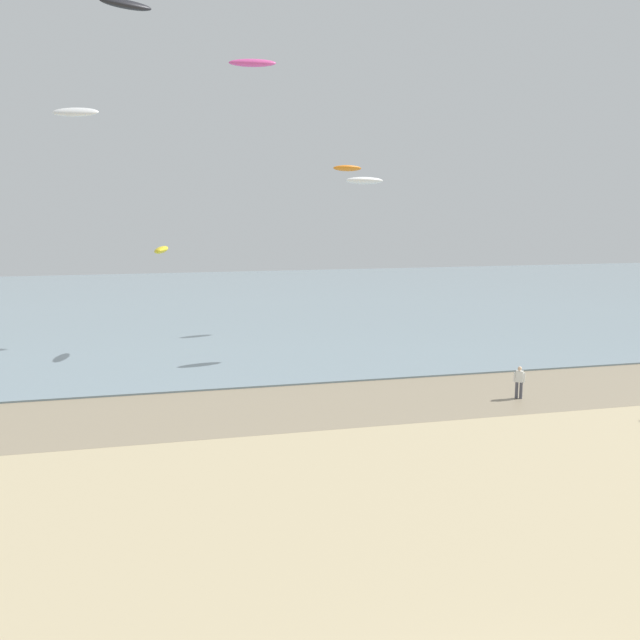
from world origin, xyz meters
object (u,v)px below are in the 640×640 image
object	(u,v)px
kite_aloft_1	(126,4)
kite_aloft_3	(75,112)
kite_aloft_2	(252,63)
kite_aloft_5	(364,181)
person_by_waterline	(519,381)
kite_aloft_7	(347,168)
kite_aloft_0	(161,250)

from	to	relation	value
kite_aloft_1	kite_aloft_3	xyz separation A→B (m)	(-3.22, 7.39, -4.10)
kite_aloft_2	kite_aloft_5	distance (m)	13.97
person_by_waterline	kite_aloft_7	bearing A→B (deg)	97.33
person_by_waterline	kite_aloft_0	world-z (taller)	kite_aloft_0
kite_aloft_7	kite_aloft_2	bearing A→B (deg)	170.95
kite_aloft_3	kite_aloft_5	world-z (taller)	kite_aloft_3
kite_aloft_7	kite_aloft_0	bearing A→B (deg)	-173.46
person_by_waterline	kite_aloft_2	world-z (taller)	kite_aloft_2
kite_aloft_3	person_by_waterline	bearing A→B (deg)	-13.34
person_by_waterline	kite_aloft_7	distance (m)	25.68
kite_aloft_0	kite_aloft_2	distance (m)	16.03
person_by_waterline	kite_aloft_3	world-z (taller)	kite_aloft_3
kite_aloft_0	kite_aloft_2	size ratio (longest dim) A/B	0.81
kite_aloft_7	kite_aloft_1	bearing A→B (deg)	-148.26
person_by_waterline	kite_aloft_0	size ratio (longest dim) A/B	0.61
kite_aloft_5	person_by_waterline	bearing A→B (deg)	-84.51
kite_aloft_0	kite_aloft_7	xyz separation A→B (m)	(14.76, 6.17, 5.91)
person_by_waterline	kite_aloft_5	world-z (taller)	kite_aloft_5
kite_aloft_2	kite_aloft_5	size ratio (longest dim) A/B	1.23
kite_aloft_2	kite_aloft_3	xyz separation A→B (m)	(-11.74, -9.52, -5.13)
kite_aloft_1	kite_aloft_5	world-z (taller)	kite_aloft_1
kite_aloft_0	person_by_waterline	bearing A→B (deg)	-125.20
kite_aloft_5	kite_aloft_1	bearing A→B (deg)	-166.31
kite_aloft_0	kite_aloft_5	distance (m)	14.34
kite_aloft_1	kite_aloft_2	distance (m)	18.97
person_by_waterline	kite_aloft_1	size ratio (longest dim) A/B	0.66
kite_aloft_0	kite_aloft_2	bearing A→B (deg)	-46.22
kite_aloft_3	kite_aloft_0	bearing A→B (deg)	58.07
person_by_waterline	kite_aloft_5	size ratio (longest dim) A/B	0.60
kite_aloft_2	person_by_waterline	bearing A→B (deg)	-54.21
kite_aloft_1	kite_aloft_2	bearing A→B (deg)	-140.30
kite_aloft_5	kite_aloft_7	xyz separation A→B (m)	(1.72, 10.03, 1.37)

